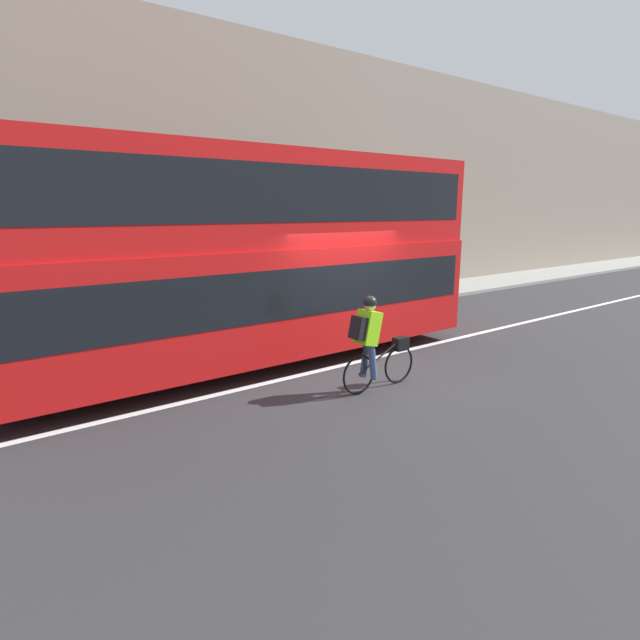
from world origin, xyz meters
TOP-DOWN VIEW (x-y plane):
  - ground_plane at (0.00, 0.00)m, footprint 80.00×80.00m
  - road_center_line at (0.00, 0.27)m, footprint 50.00×0.14m
  - sidewalk_curb at (0.00, 5.01)m, footprint 60.00×2.32m
  - building_facade at (0.00, 6.32)m, footprint 60.00×0.30m
  - bus at (-1.36, 1.53)m, footprint 9.26×2.60m
  - cyclist_on_bike at (-0.51, -1.06)m, footprint 1.55×0.32m
  - trash_bin at (-3.91, 4.89)m, footprint 0.50×0.50m
  - street_sign_post at (-2.18, 4.89)m, footprint 0.36×0.09m

SIDE VIEW (x-z plane):
  - ground_plane at x=0.00m, z-range 0.00..0.00m
  - road_center_line at x=0.00m, z-range 0.00..0.01m
  - sidewalk_curb at x=0.00m, z-range 0.00..0.11m
  - trash_bin at x=-3.91m, z-range 0.11..1.12m
  - cyclist_on_bike at x=-0.51m, z-range 0.07..1.65m
  - street_sign_post at x=-2.18m, z-range 0.26..2.93m
  - bus at x=-1.36m, z-range 0.20..4.11m
  - building_facade at x=0.00m, z-range 0.00..7.68m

